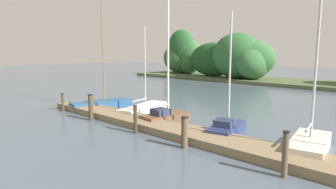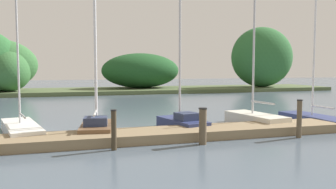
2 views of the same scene
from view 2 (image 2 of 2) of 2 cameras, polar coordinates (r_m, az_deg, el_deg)
name	(u,v)px [view 2 (image 2 of 2)]	position (r m, az deg, el deg)	size (l,w,h in m)	color
dock_pier	(151,135)	(12.73, -2.79, -6.83)	(20.30, 1.80, 0.35)	#847051
far_shore	(50,66)	(36.96, -19.20, 4.50)	(54.94, 8.00, 7.56)	#4C5B38
sailboat_1	(21,129)	(14.70, -23.49, -5.26)	(2.04, 4.39, 5.41)	white
sailboat_2	(96,125)	(13.64, -11.93, -5.07)	(1.52, 2.96, 6.74)	brown
sailboat_3	(181,122)	(14.71, 2.24, -4.59)	(1.66, 3.05, 5.61)	navy
sailboat_4	(254,117)	(16.31, 14.19, -3.73)	(1.72, 3.52, 7.59)	silver
sailboat_5	(314,118)	(17.98, 23.26, -3.62)	(1.51, 4.42, 6.12)	navy
mooring_piling_2	(114,130)	(11.20, -9.08, -5.85)	(0.20, 0.20, 1.33)	#3D3323
mooring_piling_3	(203,126)	(11.94, 5.86, -5.27)	(0.30, 0.30, 1.29)	brown
mooring_piling_4	(299,118)	(13.93, 21.17, -3.78)	(0.22, 0.22, 1.47)	brown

